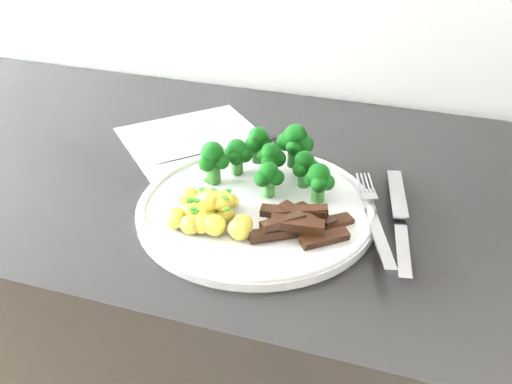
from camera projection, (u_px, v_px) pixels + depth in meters
The scene contains 8 objects.
counter at pixel (219, 383), 1.04m from camera, with size 2.30×0.57×0.86m.
recipe_paper at pixel (208, 153), 0.85m from camera, with size 0.34×0.34×0.00m.
plate at pixel (256, 207), 0.72m from camera, with size 0.29×0.29×0.02m.
broccoli at pixel (270, 157), 0.75m from camera, with size 0.18×0.11×0.07m.
potatoes at pixel (207, 211), 0.68m from camera, with size 0.11×0.09×0.04m.
beef_strips at pixel (302, 221), 0.67m from camera, with size 0.11×0.09×0.03m.
fork at pixel (375, 222), 0.67m from camera, with size 0.07×0.19×0.02m.
knife at pixel (401, 232), 0.67m from camera, with size 0.05×0.21×0.02m.
Camera 1 is at (0.17, 1.04, 1.26)m, focal length 41.46 mm.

